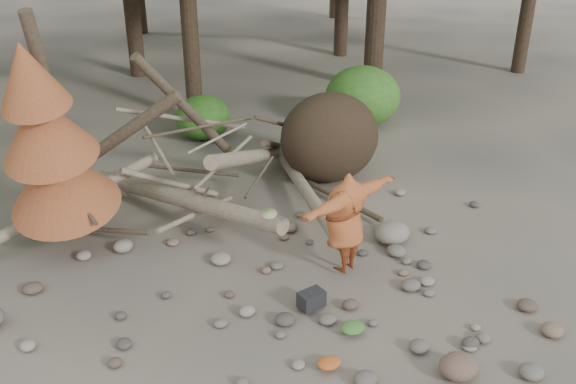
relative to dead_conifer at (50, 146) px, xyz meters
name	(u,v)px	position (x,y,z in m)	size (l,w,h in m)	color
ground	(306,317)	(3.12, -3.37, -2.11)	(120.00, 120.00, 0.00)	#514C44
deadfall_pile	(307,144)	(5.13, 0.87, -1.16)	(8.55, 5.24, 3.30)	#332619
dead_conifer	(50,146)	(0.00, 0.00, 0.00)	(2.06, 2.16, 4.35)	#4C3F30
bush_mid	(203,117)	(3.92, 4.43, -1.55)	(1.40, 1.40, 1.12)	#32661D
bush_right	(363,96)	(8.12, 3.63, -1.31)	(2.00, 2.00, 1.60)	#3E7925
frisbee_thrower	(345,222)	(4.22, -2.52, -1.13)	(2.81, 1.32, 1.80)	#A64E25
backpack	(311,302)	(3.27, -3.23, -1.98)	(0.40, 0.27, 0.27)	black
cloth_green	(353,330)	(3.56, -4.03, -2.04)	(0.37, 0.31, 0.14)	#3E702D
cloth_orange	(329,366)	(2.89, -4.55, -2.05)	(0.34, 0.27, 0.12)	#B4501E
boulder_front_right	(459,366)	(4.44, -5.38, -1.95)	(0.54, 0.49, 0.33)	brown
boulder_mid_right	(392,233)	(5.52, -1.99, -1.91)	(0.66, 0.60, 0.40)	gray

